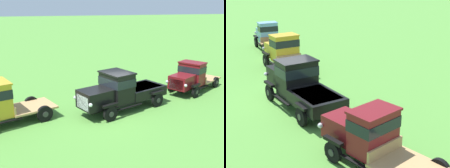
% 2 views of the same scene
% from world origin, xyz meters
% --- Properties ---
extents(ground_plane, '(240.00, 240.00, 0.00)m').
position_xyz_m(ground_plane, '(0.00, 0.00, 0.00)').
color(ground_plane, '#518E38').
extents(vintage_truck_midrow_center, '(5.74, 3.72, 2.26)m').
position_xyz_m(vintage_truck_midrow_center, '(0.67, 0.80, 1.12)').
color(vintage_truck_midrow_center, black).
rests_on(vintage_truck_midrow_center, ground).
extents(vintage_truck_far_side, '(5.08, 4.04, 2.07)m').
position_xyz_m(vintage_truck_far_side, '(6.26, 2.80, 1.05)').
color(vintage_truck_far_side, black).
rests_on(vintage_truck_far_side, ground).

